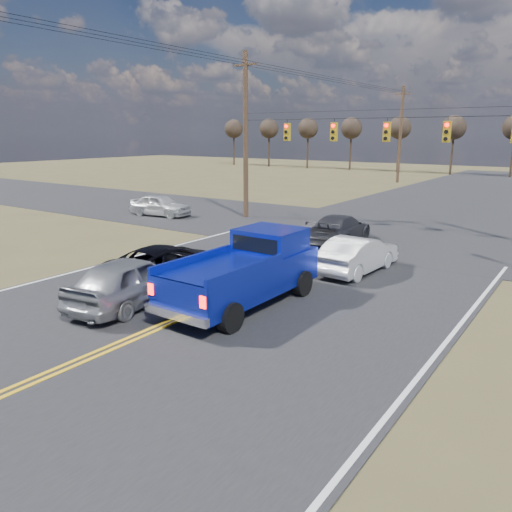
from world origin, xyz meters
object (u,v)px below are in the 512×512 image
Objects in this scene: silver_suv at (131,280)px; black_suv at (169,264)px; cross_car_west at (160,205)px; dgrey_car_queue at (340,228)px; pickup_truck at (246,271)px; white_car_queue at (358,254)px.

black_suv is at bearing -82.27° from silver_suv.
cross_car_west is (-11.02, 10.43, 0.00)m from black_suv.
dgrey_car_queue is (2.00, 9.78, -0.01)m from black_suv.
cross_car_west is (-14.63, 10.67, -0.37)m from pickup_truck.
pickup_truck is 3.61m from silver_suv.
white_car_queue reaches higher than dgrey_car_queue.
white_car_queue is 5.42m from dgrey_car_queue.
cross_car_west reaches higher than black_suv.
black_suv is 9.99m from dgrey_car_queue.
silver_suv is (-2.92, -2.10, -0.29)m from pickup_truck.
silver_suv is at bearing -144.38° from cross_car_west.
silver_suv is at bearing -143.79° from pickup_truck.
pickup_truck is 1.25× the size of dgrey_car_queue.
black_suv is 1.06× the size of dgrey_car_queue.
dgrey_car_queue is at bearing 99.53° from pickup_truck.
silver_suv is 0.92× the size of black_suv.
pickup_truck is 1.28× the size of silver_suv.
cross_car_west is (-13.02, 0.65, 0.02)m from dgrey_car_queue.
pickup_truck is at bearing 79.92° from white_car_queue.
white_car_queue is 1.03× the size of cross_car_west.
pickup_truck is at bearing -133.00° from cross_car_west.
pickup_truck is at bearing 93.73° from dgrey_car_queue.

